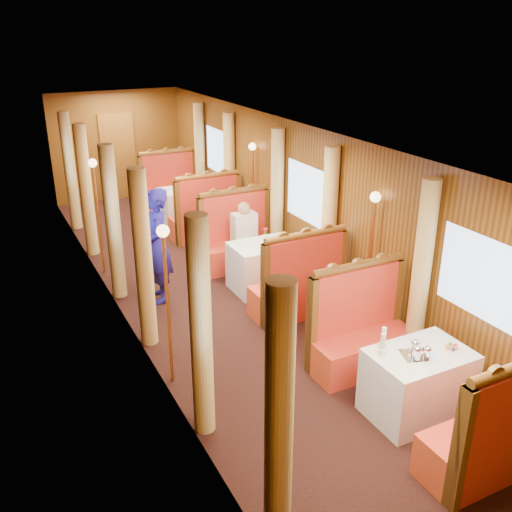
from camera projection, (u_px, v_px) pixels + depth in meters
floor at (222, 297)px, 8.78m from camera, size 3.00×12.00×0.01m
ceiling at (218, 134)px, 7.82m from camera, size 3.00×12.00×0.01m
wall_far at (117, 146)px, 13.25m from camera, size 3.00×0.01×2.50m
wall_left at (118, 237)px, 7.68m from camera, size 0.01×12.00×2.50m
wall_right at (308, 206)px, 8.92m from camera, size 0.01×12.00×2.50m
doorway_far at (119, 157)px, 13.32m from camera, size 0.80×0.04×2.00m
table_near at (417, 383)px, 6.06m from camera, size 1.05×0.72×0.75m
banquette_near_fwd at (494, 437)px, 5.20m from camera, size 1.30×0.55×1.34m
banquette_near_aft at (360, 336)px, 6.88m from camera, size 1.30×0.55×1.34m
table_mid at (265, 266)px, 8.95m from camera, size 1.05×0.72×0.75m
banquette_mid_fwd at (298, 288)px, 8.09m from camera, size 1.30×0.55×1.34m
banquette_mid_aft at (238, 242)px, 9.76m from camera, size 1.30×0.55×1.34m
table_far at (187, 206)px, 11.83m from camera, size 1.05×0.72×0.75m
banquette_far_fwd at (205, 218)px, 10.98m from camera, size 1.30×0.55×1.34m
banquette_far_aft at (171, 192)px, 12.65m from camera, size 1.30×0.55×1.34m
tea_tray at (418, 355)px, 5.86m from camera, size 0.41×0.36×0.01m
teapot_left at (417, 355)px, 5.76m from camera, size 0.19×0.16×0.13m
teapot_right at (427, 354)px, 5.79m from camera, size 0.16×0.13×0.11m
teapot_back at (415, 348)px, 5.88m from camera, size 0.16×0.13×0.12m
fruit_plate at (451, 348)px, 5.97m from camera, size 0.20×0.20×0.05m
cup_inboard at (382, 348)px, 5.81m from camera, size 0.08×0.08×0.26m
cup_outboard at (383, 341)px, 5.93m from camera, size 0.08×0.08×0.26m
rose_vase_mid at (265, 232)px, 8.77m from camera, size 0.06×0.06×0.36m
rose_vase_far at (185, 181)px, 11.59m from camera, size 0.06×0.06×0.36m
window_left_near at (223, 346)px, 4.72m from camera, size 0.01×1.20×0.90m
curtain_left_near_a at (279, 424)px, 4.22m from camera, size 0.22×0.22×2.35m
curtain_left_near_b at (201, 330)px, 5.51m from camera, size 0.22×0.22×2.35m
window_right_near at (483, 278)px, 5.95m from camera, size 0.01×1.20×0.90m
curtain_right_near_b at (421, 276)px, 6.66m from camera, size 0.22×0.22×2.35m
window_left_mid at (117, 222)px, 7.61m from camera, size 0.01×1.20×0.90m
curtain_left_mid_a at (143, 260)px, 7.11m from camera, size 0.22×0.22×2.35m
curtain_left_mid_b at (113, 224)px, 8.40m from camera, size 0.22×0.22×2.35m
window_right_mid at (307, 194)px, 8.84m from camera, size 0.01×1.20×0.90m
curtain_right_mid_a at (329, 227)px, 8.26m from camera, size 0.22×0.22×2.35m
curtain_right_mid_b at (277, 199)px, 9.55m from camera, size 0.22×0.22×2.35m
window_left_far at (70, 167)px, 10.49m from camera, size 0.01×1.20×0.90m
curtain_left_far_a at (86, 191)px, 10.00m from camera, size 0.22×0.22×2.35m
curtain_left_far_b at (70, 172)px, 11.29m from camera, size 0.22×0.22×2.35m
window_right_far at (218, 151)px, 11.73m from camera, size 0.01×1.20×0.90m
curtain_right_far_a at (229, 174)px, 11.15m from camera, size 0.22×0.22×2.35m
curtain_right_far_b at (200, 158)px, 12.43m from camera, size 0.22×0.22×2.35m
sconce_left_fore at (166, 274)px, 6.22m from camera, size 0.14×0.14×1.95m
sconce_right_fore at (372, 234)px, 7.39m from camera, size 0.14×0.14×1.95m
sconce_left_aft at (96, 194)px, 9.11m from camera, size 0.14×0.14×1.95m
sconce_right_aft at (252, 174)px, 10.28m from camera, size 0.14×0.14×1.95m
steward at (157, 246)px, 8.39m from camera, size 0.55×0.71×1.74m
passenger at (245, 230)px, 9.41m from camera, size 0.40×0.44×0.76m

